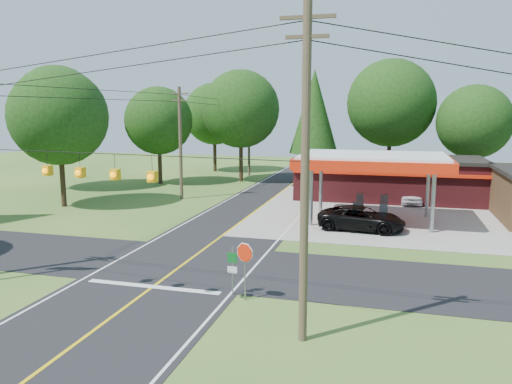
% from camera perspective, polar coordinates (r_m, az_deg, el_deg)
% --- Properties ---
extents(ground, '(120.00, 120.00, 0.00)m').
position_cam_1_polar(ground, '(26.70, -8.19, -8.14)').
color(ground, '#376222').
rests_on(ground, ground).
extents(main_highway, '(8.00, 120.00, 0.02)m').
position_cam_1_polar(main_highway, '(26.69, -8.19, -8.12)').
color(main_highway, black).
rests_on(main_highway, ground).
extents(cross_road, '(70.00, 7.00, 0.02)m').
position_cam_1_polar(cross_road, '(26.69, -8.19, -8.11)').
color(cross_road, black).
rests_on(cross_road, ground).
extents(lane_center_yellow, '(0.15, 110.00, 0.00)m').
position_cam_1_polar(lane_center_yellow, '(26.69, -8.20, -8.09)').
color(lane_center_yellow, yellow).
rests_on(lane_center_yellow, main_highway).
extents(gas_canopy, '(10.60, 7.40, 4.88)m').
position_cam_1_polar(gas_canopy, '(36.53, 13.20, 3.29)').
color(gas_canopy, gray).
rests_on(gas_canopy, ground).
extents(convenience_store, '(16.40, 7.55, 3.80)m').
position_cam_1_polar(convenience_store, '(46.70, 14.79, 1.60)').
color(convenience_store, maroon).
rests_on(convenience_store, ground).
extents(utility_pole_near_right, '(1.80, 0.30, 11.50)m').
position_cam_1_polar(utility_pole_near_right, '(16.67, 5.63, 2.31)').
color(utility_pole_near_right, '#473828').
rests_on(utility_pole_near_right, ground).
extents(utility_pole_far_left, '(1.80, 0.30, 10.00)m').
position_cam_1_polar(utility_pole_far_left, '(45.25, -8.64, 5.75)').
color(utility_pole_far_left, '#473828').
rests_on(utility_pole_far_left, ground).
extents(utility_pole_north, '(0.30, 0.30, 9.50)m').
position_cam_1_polar(utility_pole_north, '(60.76, -0.81, 6.34)').
color(utility_pole_north, '#473828').
rests_on(utility_pole_north, ground).
extents(overhead_beacons, '(17.04, 2.04, 1.03)m').
position_cam_1_polar(overhead_beacons, '(20.72, -17.76, 3.99)').
color(overhead_beacons, black).
rests_on(overhead_beacons, ground).
extents(treeline_backdrop, '(70.27, 51.59, 13.30)m').
position_cam_1_polar(treeline_backdrop, '(48.26, 4.00, 8.77)').
color(treeline_backdrop, '#332316').
rests_on(treeline_backdrop, ground).
extents(suv_car, '(6.20, 6.20, 1.59)m').
position_cam_1_polar(suv_car, '(34.13, 11.95, -3.00)').
color(suv_car, black).
rests_on(suv_car, ground).
extents(sedan_car, '(4.48, 4.48, 1.47)m').
position_cam_1_polar(sedan_car, '(44.94, 17.24, -0.33)').
color(sedan_car, white).
rests_on(sedan_car, ground).
extents(octagonal_stop_sign, '(0.82, 0.38, 2.53)m').
position_cam_1_polar(octagonal_stop_sign, '(21.07, -1.29, -7.47)').
color(octagonal_stop_sign, gray).
rests_on(octagonal_stop_sign, ground).
extents(route_sign_post, '(0.45, 0.10, 2.19)m').
position_cam_1_polar(route_sign_post, '(21.87, -2.71, -8.46)').
color(route_sign_post, gray).
rests_on(route_sign_post, ground).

